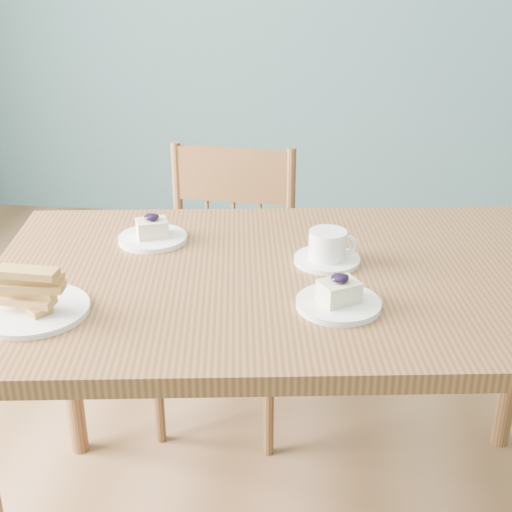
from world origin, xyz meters
TOP-DOWN VIEW (x-y plane):
  - dining_table at (-0.37, 0.15)m, footprint 1.55×1.02m
  - dining_chair at (-0.65, 0.67)m, footprint 0.43×0.41m
  - cheesecake_plate_near at (-0.30, -0.00)m, footprint 0.18×0.18m
  - cheesecake_plate_far at (-0.77, 0.29)m, footprint 0.17×0.17m
  - coffee_cup at (-0.33, 0.21)m, footprint 0.15×0.15m
  - biscotti_plate at (-0.91, -0.10)m, footprint 0.22×0.22m

SIDE VIEW (x-z plane):
  - dining_chair at x=-0.65m, z-range 0.01..0.89m
  - dining_table at x=-0.37m, z-range 0.31..1.09m
  - cheesecake_plate_far at x=-0.77m, z-range 0.76..0.83m
  - cheesecake_plate_near at x=-0.30m, z-range 0.76..0.83m
  - coffee_cup at x=-0.33m, z-range 0.77..0.85m
  - biscotti_plate at x=-0.91m, z-range 0.76..0.86m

